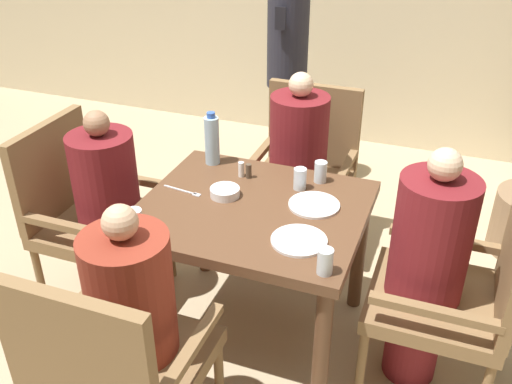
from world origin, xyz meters
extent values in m
plane|color=tan|center=(0.00, 0.00, 0.00)|extent=(16.00, 16.00, 0.00)
cube|color=brown|center=(0.00, 0.00, 0.71)|extent=(1.00, 0.87, 0.05)
cylinder|color=brown|center=(-0.44, -0.37, 0.34)|extent=(0.07, 0.07, 0.68)
cylinder|color=brown|center=(0.44, -0.37, 0.34)|extent=(0.07, 0.07, 0.68)
cylinder|color=brown|center=(-0.44, 0.37, 0.34)|extent=(0.07, 0.07, 0.68)
cylinder|color=brown|center=(0.44, 0.37, 0.34)|extent=(0.07, 0.07, 0.68)
cube|color=brown|center=(-0.84, 0.00, 0.43)|extent=(0.56, 0.56, 0.07)
cube|color=brown|center=(-1.10, 0.00, 0.72)|extent=(0.05, 0.56, 0.50)
cube|color=brown|center=(-0.84, 0.26, 0.59)|extent=(0.50, 0.04, 0.04)
cube|color=brown|center=(-0.84, -0.26, 0.59)|extent=(0.50, 0.04, 0.04)
cylinder|color=brown|center=(-0.59, 0.25, 0.20)|extent=(0.04, 0.04, 0.40)
cylinder|color=brown|center=(-0.59, -0.25, 0.20)|extent=(0.04, 0.04, 0.40)
cylinder|color=brown|center=(-1.09, 0.25, 0.20)|extent=(0.04, 0.04, 0.40)
cylinder|color=brown|center=(-1.09, -0.25, 0.20)|extent=(0.04, 0.04, 0.40)
cylinder|color=maroon|center=(-0.78, 0.00, 0.23)|extent=(0.24, 0.24, 0.47)
cylinder|color=maroon|center=(-0.78, 0.00, 0.71)|extent=(0.32, 0.32, 0.49)
sphere|color=#997051|center=(-0.78, 0.00, 1.02)|extent=(0.12, 0.12, 0.12)
cube|color=brown|center=(0.00, 0.77, 0.43)|extent=(0.56, 0.56, 0.07)
cube|color=brown|center=(0.00, 1.03, 0.72)|extent=(0.56, 0.05, 0.50)
cube|color=brown|center=(0.26, 0.77, 0.59)|extent=(0.04, 0.50, 0.04)
cube|color=brown|center=(-0.26, 0.77, 0.59)|extent=(0.04, 0.50, 0.04)
cylinder|color=brown|center=(0.25, 0.52, 0.20)|extent=(0.04, 0.04, 0.40)
cylinder|color=brown|center=(-0.25, 0.52, 0.20)|extent=(0.04, 0.04, 0.40)
cylinder|color=brown|center=(0.25, 1.02, 0.20)|extent=(0.04, 0.04, 0.40)
cylinder|color=brown|center=(-0.25, 1.02, 0.20)|extent=(0.04, 0.04, 0.40)
cylinder|color=maroon|center=(0.00, 0.71, 0.23)|extent=(0.24, 0.24, 0.47)
cylinder|color=maroon|center=(0.00, 0.71, 0.74)|extent=(0.32, 0.32, 0.54)
sphere|color=beige|center=(0.00, 0.71, 1.07)|extent=(0.13, 0.13, 0.13)
cube|color=brown|center=(0.84, 0.00, 0.43)|extent=(0.56, 0.56, 0.07)
cube|color=brown|center=(0.84, -0.26, 0.59)|extent=(0.50, 0.04, 0.04)
cube|color=brown|center=(0.84, 0.26, 0.59)|extent=(0.50, 0.04, 0.04)
cylinder|color=brown|center=(0.59, -0.25, 0.20)|extent=(0.04, 0.04, 0.40)
cylinder|color=brown|center=(0.59, 0.25, 0.20)|extent=(0.04, 0.04, 0.40)
cylinder|color=brown|center=(1.09, 0.25, 0.20)|extent=(0.04, 0.04, 0.40)
cylinder|color=maroon|center=(0.78, 0.00, 0.23)|extent=(0.24, 0.24, 0.47)
cylinder|color=maroon|center=(0.78, 0.00, 0.74)|extent=(0.32, 0.32, 0.55)
sphere|color=beige|center=(0.78, 0.00, 1.08)|extent=(0.13, 0.13, 0.13)
cube|color=brown|center=(-0.20, -0.77, 0.43)|extent=(0.56, 0.56, 0.07)
cube|color=brown|center=(-0.20, -1.03, 0.72)|extent=(0.56, 0.05, 0.50)
cube|color=brown|center=(-0.46, -0.77, 0.59)|extent=(0.04, 0.50, 0.04)
cube|color=brown|center=(0.06, -0.77, 0.59)|extent=(0.04, 0.50, 0.04)
cylinder|color=brown|center=(-0.45, -0.52, 0.20)|extent=(0.04, 0.04, 0.40)
cylinder|color=brown|center=(0.05, -0.52, 0.20)|extent=(0.04, 0.04, 0.40)
cylinder|color=maroon|center=(-0.20, -0.71, 0.72)|extent=(0.32, 0.32, 0.50)
sphere|color=tan|center=(-0.20, -0.71, 1.03)|extent=(0.13, 0.13, 0.13)
cylinder|color=#2D2D33|center=(-0.34, 1.54, 0.38)|extent=(0.21, 0.21, 0.76)
cylinder|color=#23232D|center=(-0.34, 1.54, 1.08)|extent=(0.27, 0.27, 0.64)
cube|color=black|center=(-0.34, 1.38, 1.24)|extent=(0.07, 0.01, 0.14)
cylinder|color=white|center=(0.26, 0.10, 0.74)|extent=(0.23, 0.23, 0.01)
cylinder|color=white|center=(0.28, -0.19, 0.74)|extent=(0.23, 0.23, 0.01)
cylinder|color=white|center=(-0.42, -0.31, 0.74)|extent=(0.11, 0.11, 0.01)
cylinder|color=white|center=(-0.42, -0.31, 0.77)|extent=(0.07, 0.07, 0.06)
cylinder|color=white|center=(-0.15, 0.04, 0.75)|extent=(0.14, 0.14, 0.04)
cylinder|color=#A3C6DB|center=(-0.35, 0.33, 0.86)|extent=(0.07, 0.07, 0.25)
cylinder|color=#3359B2|center=(-0.35, 0.33, 0.99)|extent=(0.04, 0.04, 0.03)
cylinder|color=silver|center=(0.42, -0.36, 0.78)|extent=(0.06, 0.06, 0.10)
cylinder|color=silver|center=(0.22, 0.33, 0.78)|extent=(0.06, 0.06, 0.10)
cylinder|color=silver|center=(0.15, 0.23, 0.78)|extent=(0.06, 0.06, 0.10)
cylinder|color=white|center=(-0.15, 0.25, 0.77)|extent=(0.03, 0.03, 0.08)
cylinder|color=#4C3D2D|center=(-0.11, 0.25, 0.77)|extent=(0.03, 0.03, 0.07)
cube|color=silver|center=(-0.37, 0.01, 0.73)|extent=(0.19, 0.03, 0.00)
cube|color=silver|center=(-0.28, 0.00, 0.73)|extent=(0.04, 0.03, 0.00)
camera|label=1|loc=(0.78, -2.04, 2.06)|focal=40.00mm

